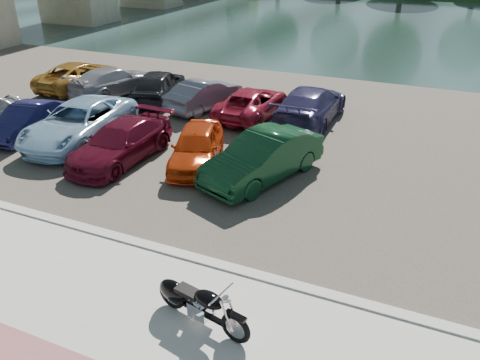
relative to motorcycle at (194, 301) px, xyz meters
name	(u,v)px	position (x,y,z in m)	size (l,w,h in m)	color
ground	(188,327)	(-0.06, -0.19, -0.56)	(200.00, 200.00, 0.00)	#595447
kerb	(229,269)	(-0.06, 1.81, -0.49)	(60.00, 0.30, 0.14)	#B8B5AD
parking_lot	(323,138)	(-0.06, 10.81, -0.54)	(60.00, 18.00, 0.04)	#413C34
river	(403,25)	(-0.06, 39.81, -0.56)	(120.00, 40.00, 0.00)	#182C28
motorcycle	(194,301)	(0.00, 0.00, 0.00)	(2.31, 0.87, 1.05)	black
car_1	(27,120)	(-10.99, 6.44, 0.10)	(1.30, 3.74, 1.23)	#161543
car_2	(79,122)	(-8.66, 6.80, 0.23)	(2.49, 5.40, 1.50)	#9AC2E0
car_3	(121,142)	(-6.12, 5.97, 0.15)	(1.88, 4.61, 1.34)	#590C1F
car_4	(197,146)	(-3.51, 6.72, 0.15)	(1.58, 3.94, 1.34)	#C3380D
car_5	(263,157)	(-1.02, 6.61, 0.24)	(1.61, 4.61, 1.52)	#0F371D
car_6	(79,75)	(-13.45, 12.44, 0.17)	(2.29, 4.96, 1.38)	#AD7828
car_7	(113,81)	(-11.18, 12.29, 0.16)	(1.92, 4.71, 1.37)	gray
car_8	(159,85)	(-8.57, 12.36, 0.23)	(1.78, 4.42, 1.50)	black
car_9	(205,94)	(-5.97, 12.14, 0.15)	(1.43, 4.09, 1.35)	slate
car_10	(252,103)	(-3.59, 11.98, 0.11)	(2.10, 4.56, 1.27)	maroon
car_11	(310,105)	(-1.05, 12.35, 0.25)	(2.15, 5.29, 1.54)	navy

